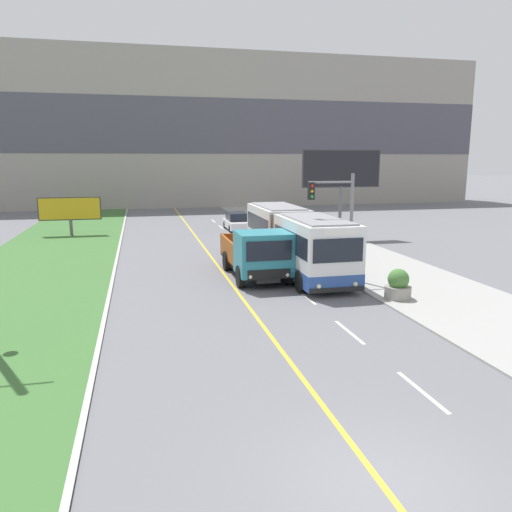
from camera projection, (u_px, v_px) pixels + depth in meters
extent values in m
plane|color=slate|center=(382.00, 485.00, 9.14)|extent=(300.00, 300.00, 0.00)
cube|color=gold|center=(382.00, 485.00, 9.14)|extent=(0.14, 140.00, 0.01)
cube|color=silver|center=(422.00, 391.00, 12.81)|extent=(0.12, 2.40, 0.01)
cube|color=silver|center=(349.00, 332.00, 17.21)|extent=(0.12, 2.40, 0.01)
cube|color=silver|center=(306.00, 297.00, 21.61)|extent=(0.12, 2.40, 0.01)
cube|color=silver|center=(278.00, 273.00, 26.00)|extent=(0.12, 2.40, 0.01)
cube|color=silver|center=(257.00, 257.00, 30.40)|extent=(0.12, 2.40, 0.01)
cube|color=silver|center=(242.00, 245.00, 34.80)|extent=(0.12, 2.40, 0.01)
cube|color=silver|center=(231.00, 235.00, 39.19)|extent=(0.12, 2.40, 0.01)
cube|color=silver|center=(221.00, 227.00, 43.59)|extent=(0.12, 2.40, 0.01)
cube|color=silver|center=(214.00, 221.00, 47.99)|extent=(0.12, 2.40, 0.01)
cube|color=gray|center=(170.00, 131.00, 62.44)|extent=(80.00, 8.00, 18.61)
cube|color=#4C4C56|center=(172.00, 125.00, 58.51)|extent=(80.00, 0.04, 6.51)
cube|color=white|center=(315.00, 249.00, 23.82)|extent=(2.55, 5.69, 2.78)
cube|color=#2D519E|center=(314.00, 270.00, 24.02)|extent=(2.57, 5.71, 0.70)
cube|color=black|center=(315.00, 240.00, 23.74)|extent=(2.58, 5.24, 0.97)
cube|color=gray|center=(316.00, 219.00, 23.55)|extent=(2.17, 5.12, 0.08)
cube|color=white|center=(278.00, 230.00, 30.13)|extent=(2.55, 5.69, 2.78)
cube|color=#2D519E|center=(278.00, 247.00, 30.32)|extent=(2.57, 5.71, 0.70)
cube|color=black|center=(278.00, 223.00, 30.05)|extent=(2.58, 5.24, 0.97)
cube|color=gray|center=(278.00, 206.00, 29.85)|extent=(2.17, 5.12, 0.08)
cube|color=#474747|center=(294.00, 238.00, 26.97)|extent=(2.35, 0.90, 2.56)
cube|color=black|center=(338.00, 251.00, 21.00)|extent=(2.25, 0.04, 1.02)
cube|color=black|center=(337.00, 290.00, 21.32)|extent=(2.50, 0.06, 0.20)
sphere|color=#F4EAB2|center=(319.00, 286.00, 21.09)|extent=(0.20, 0.20, 0.20)
sphere|color=#F4EAB2|center=(355.00, 284.00, 21.46)|extent=(0.20, 0.20, 0.20)
cube|color=white|center=(339.00, 232.00, 20.85)|extent=(1.40, 0.04, 0.28)
cylinder|color=black|center=(301.00, 281.00, 22.25)|extent=(0.28, 1.00, 1.00)
cylinder|color=black|center=(351.00, 279.00, 22.79)|extent=(0.28, 1.00, 1.00)
cylinder|color=black|center=(280.00, 266.00, 25.52)|extent=(0.28, 1.00, 1.00)
cylinder|color=black|center=(325.00, 264.00, 26.06)|extent=(0.28, 1.00, 1.00)
cylinder|color=black|center=(256.00, 248.00, 30.62)|extent=(0.28, 1.00, 1.00)
cylinder|color=black|center=(294.00, 246.00, 31.16)|extent=(0.28, 1.00, 1.00)
cube|color=black|center=(253.00, 266.00, 25.61)|extent=(1.11, 6.45, 0.20)
cube|color=teal|center=(263.00, 253.00, 23.37)|extent=(2.47, 2.20, 1.99)
cube|color=black|center=(269.00, 251.00, 22.24)|extent=(2.10, 0.04, 0.90)
cube|color=black|center=(269.00, 274.00, 22.43)|extent=(1.97, 0.06, 0.44)
sphere|color=silver|center=(251.00, 277.00, 22.25)|extent=(0.18, 0.18, 0.18)
sphere|color=silver|center=(288.00, 275.00, 22.63)|extent=(0.18, 0.18, 0.18)
cube|color=#994C19|center=(248.00, 259.00, 26.75)|extent=(2.34, 3.99, 0.12)
cube|color=#994C19|center=(228.00, 250.00, 26.40)|extent=(0.12, 3.99, 1.18)
cube|color=#994C19|center=(268.00, 248.00, 26.89)|extent=(0.12, 3.99, 1.18)
cube|color=#994C19|center=(256.00, 256.00, 24.80)|extent=(2.34, 0.12, 1.18)
cube|color=#994C19|center=(241.00, 243.00, 28.50)|extent=(2.34, 0.12, 1.18)
cube|color=#994C19|center=(256.00, 242.00, 24.66)|extent=(2.34, 0.12, 0.24)
cylinder|color=black|center=(241.00, 277.00, 23.10)|extent=(0.30, 1.04, 1.04)
cylinder|color=black|center=(287.00, 274.00, 23.61)|extent=(0.30, 1.04, 1.04)
cylinder|color=black|center=(227.00, 261.00, 26.70)|extent=(0.30, 1.04, 1.04)
cylinder|color=black|center=(268.00, 259.00, 27.21)|extent=(0.30, 1.04, 1.04)
cube|color=silver|center=(237.00, 224.00, 41.99)|extent=(1.80, 4.30, 0.61)
cube|color=black|center=(237.00, 216.00, 41.97)|extent=(1.53, 2.36, 0.65)
cylinder|color=black|center=(230.00, 228.00, 40.61)|extent=(0.18, 0.62, 0.62)
cylinder|color=black|center=(250.00, 228.00, 40.97)|extent=(0.18, 0.62, 0.62)
cylinder|color=black|center=(225.00, 224.00, 43.07)|extent=(0.18, 0.62, 0.62)
cylinder|color=black|center=(243.00, 224.00, 43.44)|extent=(0.18, 0.62, 0.62)
cylinder|color=slate|center=(351.00, 228.00, 23.93)|extent=(0.16, 0.16, 5.21)
cylinder|color=slate|center=(331.00, 182.00, 23.27)|extent=(2.20, 0.10, 0.10)
cube|color=black|center=(311.00, 191.00, 23.13)|extent=(0.28, 0.24, 0.80)
sphere|color=red|center=(312.00, 186.00, 22.96)|extent=(0.14, 0.14, 0.14)
sphere|color=orange|center=(312.00, 191.00, 23.01)|extent=(0.14, 0.14, 0.14)
sphere|color=green|center=(312.00, 196.00, 23.05)|extent=(0.14, 0.14, 0.14)
cylinder|color=#59595B|center=(340.00, 213.00, 37.04)|extent=(0.24, 0.24, 3.90)
cube|color=#333333|center=(341.00, 169.00, 36.43)|extent=(6.00, 0.20, 2.71)
cube|color=black|center=(342.00, 169.00, 36.32)|extent=(5.84, 0.02, 2.55)
cylinder|color=#59595B|center=(71.00, 227.00, 38.77)|extent=(0.24, 0.24, 1.30)
cube|color=#333333|center=(70.00, 209.00, 38.49)|extent=(4.63, 0.20, 1.79)
cube|color=gold|center=(70.00, 209.00, 38.38)|extent=(4.47, 0.02, 1.63)
cylinder|color=gray|center=(398.00, 292.00, 21.07)|extent=(1.11, 1.11, 0.52)
sphere|color=#477A38|center=(398.00, 279.00, 20.96)|extent=(0.89, 0.89, 0.89)
cylinder|color=gray|center=(342.00, 266.00, 26.15)|extent=(1.11, 1.11, 0.51)
sphere|color=#477A38|center=(343.00, 256.00, 26.05)|extent=(0.88, 0.88, 0.88)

